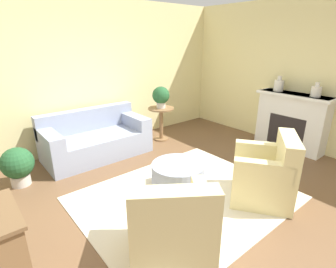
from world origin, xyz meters
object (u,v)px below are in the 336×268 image
Objects in this scene: potted_plant_on_side_table at (161,96)px; vase_mantel_near at (279,85)px; potted_plant_floor at (18,165)px; couch at (96,140)px; vase_mantel_far at (316,91)px; armchair_left at (172,229)px; side_table at (161,118)px; armchair_right at (266,175)px; ottoman_table at (178,174)px.

vase_mantel_near is at bearing -44.36° from potted_plant_on_side_table.
potted_plant_on_side_table is 0.75× the size of potted_plant_floor.
vase_mantel_far is (3.09, -2.46, 0.89)m from couch.
armchair_left is 4.15× the size of vase_mantel_far.
couch is 1.45m from side_table.
armchair_right is 1.79× the size of potted_plant_floor.
vase_mantel_far is 0.57× the size of potted_plant_on_side_table.
vase_mantel_near is at bearing 15.98° from armchair_left.
ottoman_table is (0.34, -1.91, -0.03)m from couch.
vase_mantel_near is 0.50× the size of potted_plant_floor.
couch is at bearing 111.93° from armchair_right.
armchair_right is 1.43× the size of ottoman_table.
potted_plant_on_side_table is at bearing 58.37° from ottoman_table.
ottoman_table is at bearing 131.58° from armchair_right.
ottoman_table is (-0.78, 0.88, -0.08)m from armchair_right.
ottoman_table is at bearing 168.73° from vase_mantel_far.
side_table is at bearing 135.64° from vase_mantel_near.
armchair_left is 1.43× the size of ottoman_table.
armchair_right is 1.18m from ottoman_table.
side_table is at bearing 83.31° from armchair_right.
potted_plant_floor is at bearing 108.35° from armchair_left.
potted_plant_floor is at bearing 134.59° from armchair_right.
ottoman_table is at bearing -121.63° from potted_plant_on_side_table.
vase_mantel_near reaches higher than armchair_right.
couch is 4.17× the size of potted_plant_on_side_table.
armchair_right is at bearing -170.41° from vase_mantel_far.
ottoman_table is 2.19m from potted_plant_on_side_table.
armchair_right reaches higher than couch.
side_table is 2.79m from potted_plant_floor.
side_table is at bearing 125.53° from vase_mantel_far.
armchair_left is at bearing -126.31° from side_table.
side_table is 2.41× the size of vase_mantel_near.
side_table is 2.43m from vase_mantel_near.
potted_plant_on_side_table is at bearing 53.69° from armchair_left.
vase_mantel_near is at bearing -18.35° from potted_plant_floor.
vase_mantel_far is 2.87m from potted_plant_on_side_table.
armchair_left is 1.00× the size of armchair_right.
ottoman_table is 2.91m from vase_mantel_near.
armchair_left is at bearing -164.02° from vase_mantel_near.
potted_plant_on_side_table reaches higher than armchair_left.
armchair_right is at bearing -48.42° from ottoman_table.
armchair_left is at bearing -100.49° from couch.
side_table is at bearing -5.33° from couch.
vase_mantel_near reaches higher than vase_mantel_far.
armchair_left is 1.64m from armchair_right.
vase_mantel_far reaches higher than potted_plant_on_side_table.
armchair_right is 2.38× the size of potted_plant_on_side_table.
potted_plant_on_side_table reaches higher than ottoman_table.
couch is 2.84m from armchair_left.
vase_mantel_far is (3.61, 0.33, 0.84)m from armchair_left.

